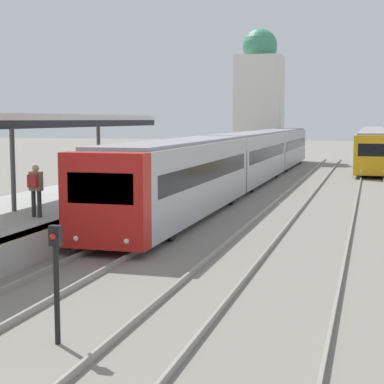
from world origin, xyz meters
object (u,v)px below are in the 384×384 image
Objects in this scene: person_on_platform at (35,186)px; train_near at (248,156)px; train_far at (373,143)px; signal_post_near at (56,272)px.

person_on_platform is 21.10m from train_near.
train_near reaches higher than person_on_platform.
train_far is (10.28, 47.46, -0.18)m from person_on_platform.
train_near reaches higher than train_far.
train_near is 1.04× the size of train_far.
person_on_platform is 0.04× the size of train_near.
person_on_platform is at bearing -97.72° from train_near.
train_near is 20.83× the size of signal_post_near.
train_near is at bearing 82.28° from person_on_platform.
person_on_platform is 0.78× the size of signal_post_near.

